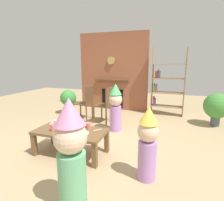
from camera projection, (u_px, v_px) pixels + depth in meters
ground_plane at (98, 143)px, 3.43m from camera, size 12.00×12.00×0.00m
brick_fireplace_feature at (113, 72)px, 5.77m from camera, size 2.20×0.28×2.40m
bookshelf at (165, 84)px, 5.12m from camera, size 0.90×0.28×1.90m
coffee_table at (71, 134)px, 2.96m from camera, size 1.17×0.58×0.41m
paper_cup_near_left at (89, 125)px, 3.05m from camera, size 0.08×0.08×0.09m
paper_cup_near_right at (66, 130)px, 2.84m from camera, size 0.07×0.07×0.09m
paper_cup_center at (56, 122)px, 3.20m from camera, size 0.08×0.08×0.09m
paper_cup_far_left at (53, 128)px, 2.91m from camera, size 0.07×0.07×0.11m
paper_plate_front at (83, 133)px, 2.81m from camera, size 0.18×0.18×0.01m
paper_plate_rear at (76, 128)px, 3.03m from camera, size 0.20×0.20×0.01m
birthday_cake_slice at (52, 122)px, 3.26m from camera, size 0.10×0.10×0.07m
table_fork at (98, 130)px, 2.96m from camera, size 0.11×0.13×0.01m
child_with_cone_hat at (71, 154)px, 1.77m from camera, size 0.33×0.33×1.18m
child_in_pink at (148, 142)px, 2.28m from camera, size 0.27×0.27×0.98m
child_by_the_chairs at (116, 106)px, 3.95m from camera, size 0.29×0.29×1.05m
dining_chair_left at (86, 101)px, 4.72m from camera, size 0.40×0.40×0.90m
dining_chair_middle at (107, 103)px, 4.48m from camera, size 0.47×0.47×0.90m
potted_plant_tall at (217, 106)px, 4.26m from camera, size 0.60×0.60×0.79m
potted_plant_short at (68, 99)px, 5.30m from camera, size 0.47×0.47×0.71m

